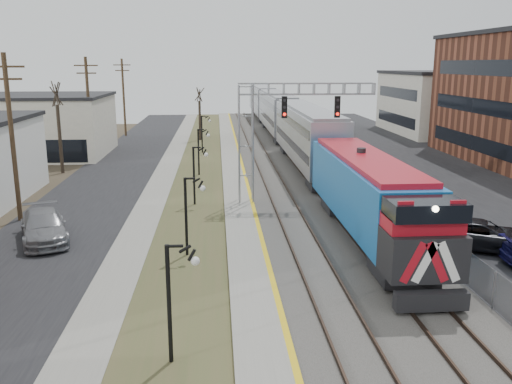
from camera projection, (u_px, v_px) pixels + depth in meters
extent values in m
cube|color=black|center=(103.00, 184.00, 43.05)|extent=(7.00, 120.00, 0.04)
cube|color=gray|center=(160.00, 183.00, 43.36)|extent=(2.00, 120.00, 0.08)
cube|color=#424A27|center=(198.00, 183.00, 43.57)|extent=(4.00, 120.00, 0.06)
cube|color=gray|center=(235.00, 181.00, 43.76)|extent=(2.00, 120.00, 0.24)
cube|color=#595651|center=(296.00, 180.00, 44.12)|extent=(8.00, 120.00, 0.20)
cube|color=black|center=(439.00, 179.00, 44.99)|extent=(16.00, 120.00, 0.04)
cube|color=gold|center=(246.00, 179.00, 43.80)|extent=(0.24, 120.00, 0.01)
cube|color=#2D2119|center=(263.00, 179.00, 43.89)|extent=(0.08, 120.00, 0.15)
cube|color=#2D2119|center=(281.00, 178.00, 43.99)|extent=(0.08, 120.00, 0.15)
cube|color=#2D2119|center=(306.00, 178.00, 44.13)|extent=(0.08, 120.00, 0.15)
cube|color=#2D2119|center=(324.00, 178.00, 44.24)|extent=(0.08, 120.00, 0.15)
cube|color=#1460AA|center=(369.00, 199.00, 28.33)|extent=(3.00, 17.00, 4.25)
cube|color=black|center=(431.00, 301.00, 20.30)|extent=(2.80, 0.50, 0.70)
cube|color=#989AA2|center=(306.00, 137.00, 47.91)|extent=(3.00, 22.00, 5.33)
cube|color=#989AA2|center=(278.00, 114.00, 70.03)|extent=(3.00, 22.00, 5.33)
cube|color=#989AA2|center=(263.00, 102.00, 92.16)|extent=(3.00, 22.00, 5.33)
cube|color=gray|center=(246.00, 146.00, 36.11)|extent=(1.00, 1.00, 8.00)
cube|color=gray|center=(306.00, 89.00, 35.52)|extent=(9.00, 0.80, 0.80)
cube|color=black|center=(284.00, 107.00, 35.25)|extent=(0.35, 0.25, 1.40)
cube|color=black|center=(337.00, 107.00, 35.49)|extent=(0.35, 0.25, 1.40)
cylinder|color=black|center=(169.00, 305.00, 16.92)|extent=(0.14, 0.14, 4.00)
cylinder|color=black|center=(186.00, 217.00, 26.62)|extent=(0.14, 0.14, 4.00)
cylinder|color=black|center=(194.00, 176.00, 36.32)|extent=(0.14, 0.14, 4.00)
cylinder|color=black|center=(199.00, 152.00, 46.03)|extent=(0.14, 0.14, 4.00)
cylinder|color=black|center=(202.00, 135.00, 57.67)|extent=(0.14, 0.14, 4.00)
cylinder|color=#4C3823|center=(12.00, 139.00, 31.98)|extent=(0.28, 0.28, 10.00)
cylinder|color=#4C3823|center=(89.00, 111.00, 51.39)|extent=(0.28, 0.28, 10.00)
cylinder|color=#4C3823|center=(124.00, 98.00, 70.79)|extent=(0.28, 0.28, 10.00)
cube|color=gray|center=(347.00, 171.00, 44.25)|extent=(0.04, 120.00, 1.60)
cube|color=beige|center=(38.00, 126.00, 56.24)|extent=(14.00, 12.00, 6.00)
cube|color=beige|center=(453.00, 104.00, 74.16)|extent=(16.00, 18.00, 8.00)
cylinder|color=#382D23|center=(60.00, 139.00, 46.90)|extent=(0.30, 0.30, 5.95)
cylinder|color=#382D23|center=(200.00, 121.00, 67.24)|extent=(0.30, 0.30, 4.90)
imported|color=black|center=(481.00, 236.00, 27.84)|extent=(5.94, 4.53, 1.50)
imported|color=gray|center=(405.00, 186.00, 38.97)|extent=(4.93, 3.52, 1.56)
imported|color=#0C3E15|center=(396.00, 182.00, 40.75)|extent=(4.37, 2.59, 1.36)
imported|color=slate|center=(44.00, 227.00, 29.11)|extent=(4.00, 5.97, 1.60)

